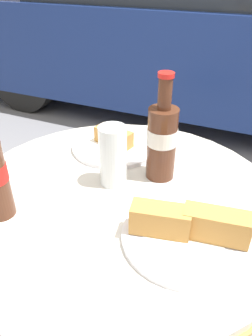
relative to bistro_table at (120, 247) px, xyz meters
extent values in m
cylinder|color=gold|center=(0.00, 0.00, -0.18)|extent=(0.08, 0.08, 0.68)
cylinder|color=gold|center=(0.00, 0.00, 0.15)|extent=(0.76, 0.76, 0.01)
cylinder|color=beige|center=(0.00, 0.00, 0.16)|extent=(0.75, 0.75, 0.02)
cylinder|color=#4C2819|center=(0.06, 0.11, 0.26)|extent=(0.07, 0.07, 0.18)
cylinder|color=silver|center=(0.06, 0.11, 0.29)|extent=(0.07, 0.07, 0.04)
cylinder|color=#4C2819|center=(0.06, 0.11, 0.39)|extent=(0.03, 0.03, 0.07)
cylinder|color=red|center=(0.06, 0.11, 0.43)|extent=(0.04, 0.04, 0.01)
cylinder|color=black|center=(-0.03, 0.04, 0.23)|extent=(0.06, 0.06, 0.12)
cylinder|color=silver|center=(-0.03, 0.04, 0.25)|extent=(0.06, 0.06, 0.15)
cylinder|color=white|center=(0.18, -0.08, 0.18)|extent=(0.25, 0.25, 0.01)
cube|color=white|center=(0.18, -0.08, 0.19)|extent=(0.16, 0.16, 0.00)
cube|color=#B77F3D|center=(0.13, -0.09, 0.22)|extent=(0.12, 0.07, 0.06)
cube|color=#B77F3D|center=(0.23, -0.06, 0.22)|extent=(0.13, 0.06, 0.06)
cylinder|color=white|center=(-0.11, 0.20, 0.18)|extent=(0.24, 0.24, 0.01)
cube|color=white|center=(-0.11, 0.20, 0.19)|extent=(0.16, 0.16, 0.00)
cube|color=#B77F3D|center=(-0.11, 0.19, 0.21)|extent=(0.12, 0.07, 0.05)
cube|color=navy|center=(-0.42, 2.43, -0.01)|extent=(4.16, 1.68, 0.72)
cylinder|color=black|center=(-1.71, 3.17, -0.23)|extent=(0.63, 0.20, 0.63)
cylinder|color=black|center=(-1.71, 1.69, -0.23)|extent=(0.63, 0.20, 0.63)
camera|label=1|loc=(0.26, -0.55, 0.64)|focal=35.00mm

